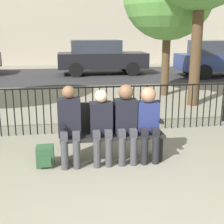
{
  "coord_description": "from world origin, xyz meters",
  "views": [
    {
      "loc": [
        -0.7,
        -2.69,
        2.0
      ],
      "look_at": [
        0.0,
        1.9,
        0.8
      ],
      "focal_mm": 50.0,
      "sensor_mm": 36.0,
      "label": 1
    }
  ],
  "objects_px": {
    "seated_person_1": "(101,123)",
    "seated_person_2": "(126,119)",
    "parked_car_0": "(100,57)",
    "seated_person_3": "(148,119)",
    "seated_person_0": "(69,122)",
    "parked_car_1": "(222,58)",
    "backpack": "(45,156)",
    "park_bench": "(111,130)"
  },
  "relations": [
    {
      "from": "seated_person_1",
      "to": "seated_person_2",
      "type": "bearing_deg",
      "value": 0.65
    },
    {
      "from": "seated_person_2",
      "to": "parked_car_0",
      "type": "height_order",
      "value": "parked_car_0"
    },
    {
      "from": "seated_person_3",
      "to": "parked_car_0",
      "type": "height_order",
      "value": "parked_car_0"
    },
    {
      "from": "seated_person_1",
      "to": "seated_person_0",
      "type": "bearing_deg",
      "value": 179.47
    },
    {
      "from": "seated_person_2",
      "to": "parked_car_1",
      "type": "bearing_deg",
      "value": 54.96
    },
    {
      "from": "seated_person_0",
      "to": "seated_person_2",
      "type": "relative_size",
      "value": 1.0
    },
    {
      "from": "backpack",
      "to": "seated_person_1",
      "type": "bearing_deg",
      "value": 0.69
    },
    {
      "from": "park_bench",
      "to": "parked_car_1",
      "type": "xyz_separation_m",
      "value": [
        6.42,
        8.73,
        0.35
      ]
    },
    {
      "from": "park_bench",
      "to": "seated_person_3",
      "type": "bearing_deg",
      "value": -12.89
    },
    {
      "from": "park_bench",
      "to": "seated_person_1",
      "type": "distance_m",
      "value": 0.27
    },
    {
      "from": "park_bench",
      "to": "seated_person_1",
      "type": "bearing_deg",
      "value": -142.8
    },
    {
      "from": "backpack",
      "to": "parked_car_1",
      "type": "relative_size",
      "value": 0.08
    },
    {
      "from": "seated_person_1",
      "to": "seated_person_3",
      "type": "xyz_separation_m",
      "value": [
        0.74,
        0.0,
        0.03
      ]
    },
    {
      "from": "seated_person_0",
      "to": "backpack",
      "type": "xyz_separation_m",
      "value": [
        -0.39,
        -0.01,
        -0.52
      ]
    },
    {
      "from": "seated_person_0",
      "to": "seated_person_1",
      "type": "xyz_separation_m",
      "value": [
        0.48,
        -0.0,
        -0.04
      ]
    },
    {
      "from": "seated_person_2",
      "to": "parked_car_0",
      "type": "xyz_separation_m",
      "value": [
        0.82,
        10.43,
        0.15
      ]
    },
    {
      "from": "seated_person_0",
      "to": "parked_car_1",
      "type": "relative_size",
      "value": 0.29
    },
    {
      "from": "seated_person_2",
      "to": "parked_car_0",
      "type": "bearing_deg",
      "value": 85.53
    },
    {
      "from": "seated_person_3",
      "to": "parked_car_1",
      "type": "relative_size",
      "value": 0.28
    },
    {
      "from": "park_bench",
      "to": "parked_car_1",
      "type": "height_order",
      "value": "parked_car_1"
    },
    {
      "from": "parked_car_0",
      "to": "parked_car_1",
      "type": "xyz_separation_m",
      "value": [
        5.4,
        -1.57,
        0.0
      ]
    },
    {
      "from": "seated_person_1",
      "to": "seated_person_3",
      "type": "distance_m",
      "value": 0.74
    },
    {
      "from": "parked_car_1",
      "to": "seated_person_3",
      "type": "bearing_deg",
      "value": -123.47
    },
    {
      "from": "seated_person_2",
      "to": "seated_person_3",
      "type": "bearing_deg",
      "value": -0.47
    },
    {
      "from": "seated_person_2",
      "to": "seated_person_0",
      "type": "bearing_deg",
      "value": 180.0
    },
    {
      "from": "seated_person_1",
      "to": "parked_car_0",
      "type": "relative_size",
      "value": 0.27
    },
    {
      "from": "parked_car_0",
      "to": "parked_car_1",
      "type": "height_order",
      "value": "same"
    },
    {
      "from": "park_bench",
      "to": "backpack",
      "type": "height_order",
      "value": "park_bench"
    },
    {
      "from": "seated_person_1",
      "to": "seated_person_2",
      "type": "xyz_separation_m",
      "value": [
        0.38,
        0.0,
        0.05
      ]
    },
    {
      "from": "seated_person_2",
      "to": "seated_person_3",
      "type": "xyz_separation_m",
      "value": [
        0.35,
        -0.0,
        -0.02
      ]
    },
    {
      "from": "seated_person_1",
      "to": "backpack",
      "type": "xyz_separation_m",
      "value": [
        -0.87,
        -0.01,
        -0.49
      ]
    },
    {
      "from": "seated_person_1",
      "to": "parked_car_1",
      "type": "distance_m",
      "value": 11.05
    },
    {
      "from": "seated_person_0",
      "to": "backpack",
      "type": "height_order",
      "value": "seated_person_0"
    },
    {
      "from": "park_bench",
      "to": "seated_person_2",
      "type": "height_order",
      "value": "seated_person_2"
    },
    {
      "from": "park_bench",
      "to": "parked_car_1",
      "type": "bearing_deg",
      "value": 53.67
    },
    {
      "from": "seated_person_3",
      "to": "parked_car_0",
      "type": "xyz_separation_m",
      "value": [
        0.46,
        10.43,
        0.17
      ]
    },
    {
      "from": "seated_person_1",
      "to": "seated_person_3",
      "type": "height_order",
      "value": "seated_person_3"
    },
    {
      "from": "park_bench",
      "to": "parked_car_0",
      "type": "distance_m",
      "value": 10.36
    },
    {
      "from": "seated_person_1",
      "to": "parked_car_0",
      "type": "height_order",
      "value": "parked_car_0"
    },
    {
      "from": "park_bench",
      "to": "parked_car_0",
      "type": "bearing_deg",
      "value": 84.3
    },
    {
      "from": "park_bench",
      "to": "seated_person_2",
      "type": "xyz_separation_m",
      "value": [
        0.21,
        -0.13,
        0.21
      ]
    },
    {
      "from": "seated_person_2",
      "to": "parked_car_1",
      "type": "distance_m",
      "value": 10.82
    }
  ]
}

